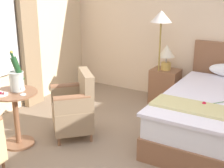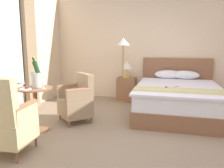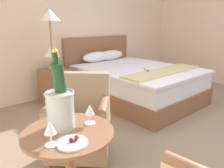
{
  "view_description": "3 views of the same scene",
  "coord_description": "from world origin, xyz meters",
  "px_view_note": "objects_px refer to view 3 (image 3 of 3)",
  "views": [
    {
      "loc": [
        1.1,
        -2.58,
        2.03
      ],
      "look_at": [
        -0.75,
        0.49,
        0.85
      ],
      "focal_mm": 50.0,
      "sensor_mm": 36.0,
      "label": 1
    },
    {
      "loc": [
        0.29,
        -3.15,
        1.39
      ],
      "look_at": [
        -0.68,
        0.51,
        0.74
      ],
      "focal_mm": 35.0,
      "sensor_mm": 36.0,
      "label": 2
    },
    {
      "loc": [
        -2.44,
        -1.21,
        1.38
      ],
      "look_at": [
        -0.71,
        0.75,
        0.65
      ],
      "focal_mm": 35.0,
      "sensor_mm": 36.0,
      "label": 3
    }
  ],
  "objects_px": {
    "champagne_bucket": "(60,104)",
    "nightstand": "(55,86)",
    "wine_glass_near_edge": "(90,111)",
    "bedside_lamp": "(52,53)",
    "floor_lamp_brass": "(50,26)",
    "wine_glass_near_bucket": "(50,129)",
    "armchair_by_window": "(80,124)",
    "bed": "(133,81)",
    "snack_plate": "(73,142)"
  },
  "relations": [
    {
      "from": "champagne_bucket",
      "to": "nightstand",
      "type": "bearing_deg",
      "value": 64.43
    },
    {
      "from": "champagne_bucket",
      "to": "wine_glass_near_edge",
      "type": "relative_size",
      "value": 3.71
    },
    {
      "from": "wine_glass_near_edge",
      "to": "champagne_bucket",
      "type": "bearing_deg",
      "value": 155.24
    },
    {
      "from": "nightstand",
      "to": "bedside_lamp",
      "type": "bearing_deg",
      "value": 180.0
    },
    {
      "from": "floor_lamp_brass",
      "to": "wine_glass_near_edge",
      "type": "distance_m",
      "value": 2.42
    },
    {
      "from": "nightstand",
      "to": "champagne_bucket",
      "type": "distance_m",
      "value": 2.58
    },
    {
      "from": "champagne_bucket",
      "to": "wine_glass_near_edge",
      "type": "xyz_separation_m",
      "value": [
        0.17,
        -0.08,
        -0.07
      ]
    },
    {
      "from": "floor_lamp_brass",
      "to": "wine_glass_near_bucket",
      "type": "xyz_separation_m",
      "value": [
        -1.16,
        -2.29,
        -0.51
      ]
    },
    {
      "from": "bedside_lamp",
      "to": "armchair_by_window",
      "type": "bearing_deg",
      "value": -109.26
    },
    {
      "from": "bed",
      "to": "wine_glass_near_bucket",
      "type": "relative_size",
      "value": 15.29
    },
    {
      "from": "floor_lamp_brass",
      "to": "snack_plate",
      "type": "relative_size",
      "value": 9.06
    },
    {
      "from": "wine_glass_near_bucket",
      "to": "wine_glass_near_edge",
      "type": "relative_size",
      "value": 1.06
    },
    {
      "from": "nightstand",
      "to": "champagne_bucket",
      "type": "bearing_deg",
      "value": -115.57
    },
    {
      "from": "nightstand",
      "to": "armchair_by_window",
      "type": "relative_size",
      "value": 0.68
    },
    {
      "from": "floor_lamp_brass",
      "to": "wine_glass_near_bucket",
      "type": "height_order",
      "value": "floor_lamp_brass"
    },
    {
      "from": "wine_glass_near_edge",
      "to": "snack_plate",
      "type": "bearing_deg",
      "value": -147.29
    },
    {
      "from": "nightstand",
      "to": "armchair_by_window",
      "type": "bearing_deg",
      "value": -109.26
    },
    {
      "from": "champagne_bucket",
      "to": "bed",
      "type": "bearing_deg",
      "value": 33.5
    },
    {
      "from": "bed",
      "to": "champagne_bucket",
      "type": "height_order",
      "value": "champagne_bucket"
    },
    {
      "from": "snack_plate",
      "to": "armchair_by_window",
      "type": "distance_m",
      "value": 0.97
    },
    {
      "from": "wine_glass_near_edge",
      "to": "armchair_by_window",
      "type": "distance_m",
      "value": 0.79
    },
    {
      "from": "floor_lamp_brass",
      "to": "wine_glass_near_edge",
      "type": "xyz_separation_m",
      "value": [
        -0.84,
        -2.21,
        -0.52
      ]
    },
    {
      "from": "bedside_lamp",
      "to": "wine_glass_near_edge",
      "type": "bearing_deg",
      "value": -111.28
    },
    {
      "from": "bedside_lamp",
      "to": "champagne_bucket",
      "type": "relative_size",
      "value": 0.82
    },
    {
      "from": "nightstand",
      "to": "wine_glass_near_bucket",
      "type": "xyz_separation_m",
      "value": [
        -1.24,
        -2.43,
        0.52
      ]
    },
    {
      "from": "wine_glass_near_bucket",
      "to": "armchair_by_window",
      "type": "distance_m",
      "value": 1.02
    },
    {
      "from": "bed",
      "to": "snack_plate",
      "type": "xyz_separation_m",
      "value": [
        -2.36,
        -1.75,
        0.4
      ]
    },
    {
      "from": "bedside_lamp",
      "to": "champagne_bucket",
      "type": "xyz_separation_m",
      "value": [
        -1.08,
        -2.27,
        0.0
      ]
    },
    {
      "from": "bed",
      "to": "wine_glass_near_edge",
      "type": "distance_m",
      "value": 2.71
    },
    {
      "from": "wine_glass_near_edge",
      "to": "bedside_lamp",
      "type": "bearing_deg",
      "value": 68.72
    },
    {
      "from": "bed",
      "to": "floor_lamp_brass",
      "type": "bearing_deg",
      "value": 154.82
    },
    {
      "from": "wine_glass_near_bucket",
      "to": "bed",
      "type": "bearing_deg",
      "value": 34.43
    },
    {
      "from": "champagne_bucket",
      "to": "floor_lamp_brass",
      "type": "bearing_deg",
      "value": 64.62
    },
    {
      "from": "bedside_lamp",
      "to": "wine_glass_near_edge",
      "type": "height_order",
      "value": "bedside_lamp"
    },
    {
      "from": "floor_lamp_brass",
      "to": "champagne_bucket",
      "type": "distance_m",
      "value": 2.4
    },
    {
      "from": "champagne_bucket",
      "to": "wine_glass_near_edge",
      "type": "bearing_deg",
      "value": -24.76
    },
    {
      "from": "floor_lamp_brass",
      "to": "armchair_by_window",
      "type": "relative_size",
      "value": 1.78
    },
    {
      "from": "nightstand",
      "to": "snack_plate",
      "type": "height_order",
      "value": "snack_plate"
    },
    {
      "from": "nightstand",
      "to": "wine_glass_near_edge",
      "type": "distance_m",
      "value": 2.57
    },
    {
      "from": "bedside_lamp",
      "to": "wine_glass_near_bucket",
      "type": "distance_m",
      "value": 2.72
    },
    {
      "from": "bed",
      "to": "armchair_by_window",
      "type": "relative_size",
      "value": 2.51
    },
    {
      "from": "armchair_by_window",
      "to": "champagne_bucket",
      "type": "bearing_deg",
      "value": -132.2
    },
    {
      "from": "bedside_lamp",
      "to": "wine_glass_near_edge",
      "type": "distance_m",
      "value": 2.52
    },
    {
      "from": "nightstand",
      "to": "snack_plate",
      "type": "bearing_deg",
      "value": -114.56
    },
    {
      "from": "champagne_bucket",
      "to": "wine_glass_near_bucket",
      "type": "relative_size",
      "value": 3.5
    },
    {
      "from": "bed",
      "to": "nightstand",
      "type": "xyz_separation_m",
      "value": [
        -1.22,
        0.74,
        -0.03
      ]
    },
    {
      "from": "bedside_lamp",
      "to": "wine_glass_near_bucket",
      "type": "bearing_deg",
      "value": -117.01
    },
    {
      "from": "bed",
      "to": "bedside_lamp",
      "type": "bearing_deg",
      "value": 148.69
    },
    {
      "from": "nightstand",
      "to": "armchair_by_window",
      "type": "xyz_separation_m",
      "value": [
        -0.61,
        -1.74,
        0.1
      ]
    },
    {
      "from": "nightstand",
      "to": "wine_glass_near_edge",
      "type": "relative_size",
      "value": 4.38
    }
  ]
}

